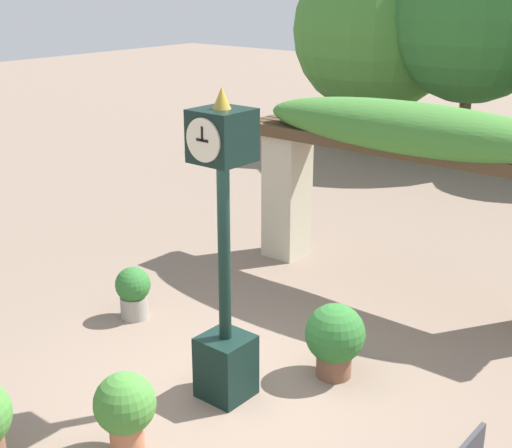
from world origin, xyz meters
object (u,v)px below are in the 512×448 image
Objects in this scene: potted_plant_near_right at (335,337)px; potted_plant_far_right at (133,291)px; pedestal_clock at (224,267)px; potted_plant_far_left at (125,408)px.

potted_plant_near_right is 2.86m from potted_plant_far_right.
pedestal_clock is 4.69× the size of potted_plant_far_right.
potted_plant_far_right is at bearing 164.41° from pedestal_clock.
potted_plant_far_left reaches higher than potted_plant_far_right.
potted_plant_near_right is at bearing 9.26° from potted_plant_far_right.
potted_plant_near_right reaches higher than potted_plant_far_left.
potted_plant_far_right is at bearing 137.38° from potted_plant_far_left.
pedestal_clock is 1.66m from potted_plant_far_left.
pedestal_clock is 3.82× the size of potted_plant_near_right.
pedestal_clock is at bearing 87.36° from potted_plant_far_left.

